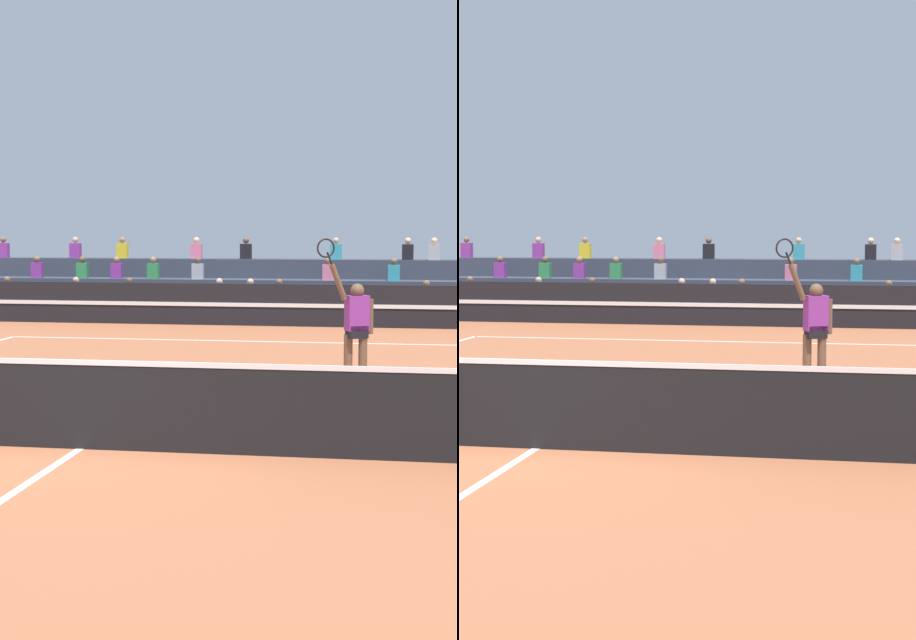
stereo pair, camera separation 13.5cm
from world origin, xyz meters
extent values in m
plane|color=#AD603D|center=(0.00, 0.00, 0.00)|extent=(120.00, 120.00, 0.00)
cube|color=white|center=(0.00, 11.90, 0.00)|extent=(11.00, 0.10, 0.01)
cube|color=white|center=(0.00, 6.43, 0.00)|extent=(8.25, 0.10, 0.01)
cube|color=white|center=(0.00, 0.00, 0.00)|extent=(0.10, 12.85, 0.01)
cube|color=black|center=(0.00, 0.00, 0.50)|extent=(11.90, 0.02, 1.00)
cube|color=white|center=(0.00, 0.00, 1.03)|extent=(11.90, 0.04, 0.06)
cube|color=black|center=(0.00, 15.73, 0.55)|extent=(18.00, 0.24, 1.10)
cube|color=white|center=(0.00, 15.60, 0.55)|extent=(18.00, 0.02, 0.10)
cube|color=#383D4C|center=(0.00, 17.01, 0.28)|extent=(19.95, 0.95, 0.55)
cube|color=yellow|center=(-0.60, 16.84, 0.77)|extent=(0.32, 0.22, 0.44)
sphere|color=beige|center=(-0.60, 16.84, 1.09)|extent=(0.18, 0.18, 0.18)
cube|color=yellow|center=(4.12, 16.84, 0.77)|extent=(0.32, 0.22, 0.44)
sphere|color=brown|center=(4.12, 16.84, 1.09)|extent=(0.18, 0.18, 0.18)
cube|color=pink|center=(-1.46, 16.84, 0.77)|extent=(0.32, 0.22, 0.44)
sphere|color=beige|center=(-1.46, 16.84, 1.09)|extent=(0.18, 0.18, 0.18)
cube|color=purple|center=(0.20, 16.84, 0.77)|extent=(0.32, 0.22, 0.44)
sphere|color=brown|center=(0.20, 16.84, 1.09)|extent=(0.18, 0.18, 0.18)
cube|color=silver|center=(-7.60, 16.84, 0.77)|extent=(0.32, 0.22, 0.44)
sphere|color=brown|center=(-7.60, 16.84, 1.09)|extent=(0.18, 0.18, 0.18)
cube|color=silver|center=(-5.56, 16.84, 0.77)|extent=(0.32, 0.22, 0.44)
sphere|color=tan|center=(-5.56, 16.84, 1.09)|extent=(0.18, 0.18, 0.18)
cube|color=orange|center=(-4.01, 16.84, 0.77)|extent=(0.32, 0.22, 0.44)
sphere|color=brown|center=(-4.01, 16.84, 1.09)|extent=(0.18, 0.18, 0.18)
cube|color=#383D4C|center=(0.00, 17.96, 0.55)|extent=(19.95, 0.95, 1.10)
cube|color=purple|center=(-4.65, 17.79, 1.32)|extent=(0.32, 0.22, 0.44)
sphere|color=#9E7051|center=(-4.65, 17.79, 1.64)|extent=(0.18, 0.18, 0.18)
cube|color=pink|center=(1.45, 17.79, 1.32)|extent=(0.32, 0.22, 0.44)
sphere|color=brown|center=(1.45, 17.79, 1.64)|extent=(0.18, 0.18, 0.18)
cube|color=#338C4C|center=(-3.56, 17.79, 1.32)|extent=(0.32, 0.22, 0.44)
sphere|color=#9E7051|center=(-3.56, 17.79, 1.64)|extent=(0.18, 0.18, 0.18)
cube|color=#338C4C|center=(-5.68, 17.79, 1.32)|extent=(0.32, 0.22, 0.44)
sphere|color=brown|center=(-5.68, 17.79, 1.64)|extent=(0.18, 0.18, 0.18)
cube|color=teal|center=(3.25, 17.79, 1.32)|extent=(0.32, 0.22, 0.44)
sphere|color=brown|center=(3.25, 17.79, 1.64)|extent=(0.18, 0.18, 0.18)
cube|color=purple|center=(-7.05, 17.79, 1.32)|extent=(0.32, 0.22, 0.44)
sphere|color=brown|center=(-7.05, 17.79, 1.64)|extent=(0.18, 0.18, 0.18)
cube|color=#B2B2B7|center=(-2.26, 17.79, 1.32)|extent=(0.32, 0.22, 0.44)
sphere|color=brown|center=(-2.26, 17.79, 1.64)|extent=(0.18, 0.18, 0.18)
cube|color=#383D4C|center=(0.00, 18.91, 0.83)|extent=(19.95, 0.95, 1.65)
cube|color=black|center=(3.61, 18.74, 1.87)|extent=(0.32, 0.22, 0.44)
sphere|color=beige|center=(3.61, 18.74, 2.19)|extent=(0.18, 0.18, 0.18)
cube|color=yellow|center=(-4.74, 18.74, 1.87)|extent=(0.32, 0.22, 0.44)
sphere|color=#9E7051|center=(-4.74, 18.74, 2.19)|extent=(0.18, 0.18, 0.18)
cube|color=teal|center=(1.58, 18.74, 1.87)|extent=(0.32, 0.22, 0.44)
sphere|color=tan|center=(1.58, 18.74, 2.19)|extent=(0.18, 0.18, 0.18)
cube|color=purple|center=(-6.19, 18.74, 1.87)|extent=(0.32, 0.22, 0.44)
sphere|color=tan|center=(-6.19, 18.74, 2.19)|extent=(0.18, 0.18, 0.18)
cube|color=black|center=(-1.03, 18.74, 1.87)|extent=(0.32, 0.22, 0.44)
sphere|color=brown|center=(-1.03, 18.74, 2.19)|extent=(0.18, 0.18, 0.18)
cube|color=#B2B2B7|center=(4.34, 18.74, 1.87)|extent=(0.32, 0.22, 0.44)
sphere|color=beige|center=(4.34, 18.74, 2.19)|extent=(0.18, 0.18, 0.18)
cube|color=purple|center=(-8.46, 18.74, 1.87)|extent=(0.32, 0.22, 0.44)
sphere|color=brown|center=(-8.46, 18.74, 2.19)|extent=(0.18, 0.18, 0.18)
cube|color=pink|center=(-2.50, 18.74, 1.87)|extent=(0.32, 0.22, 0.44)
sphere|color=beige|center=(-2.50, 18.74, 2.19)|extent=(0.18, 0.18, 0.18)
cylinder|color=brown|center=(3.05, 5.10, 0.45)|extent=(0.14, 0.14, 0.90)
cylinder|color=brown|center=(2.82, 5.06, 0.45)|extent=(0.14, 0.14, 0.90)
cube|color=black|center=(2.95, 5.07, 0.94)|extent=(0.38, 0.33, 0.20)
cube|color=purple|center=(2.95, 5.07, 1.24)|extent=(0.41, 0.35, 0.56)
sphere|color=brown|center=(2.95, 5.07, 1.60)|extent=(0.22, 0.22, 0.22)
cube|color=white|center=(3.07, 5.06, 0.04)|extent=(0.23, 0.29, 0.09)
cube|color=white|center=(2.84, 5.02, 0.04)|extent=(0.23, 0.29, 0.09)
cylinder|color=brown|center=(3.16, 5.19, 1.18)|extent=(0.09, 0.09, 0.56)
cylinder|color=brown|center=(2.67, 4.90, 1.74)|extent=(0.31, 0.23, 0.59)
cylinder|color=black|center=(2.53, 4.82, 2.11)|extent=(0.11, 0.08, 0.22)
torus|color=black|center=(2.47, 4.79, 2.27)|extent=(0.36, 0.23, 0.40)
sphere|color=#C6DB33|center=(-0.77, 6.87, 0.03)|extent=(0.07, 0.07, 0.07)
camera|label=1|loc=(3.89, -11.91, 2.63)|focal=60.00mm
camera|label=2|loc=(4.03, -11.89, 2.63)|focal=60.00mm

